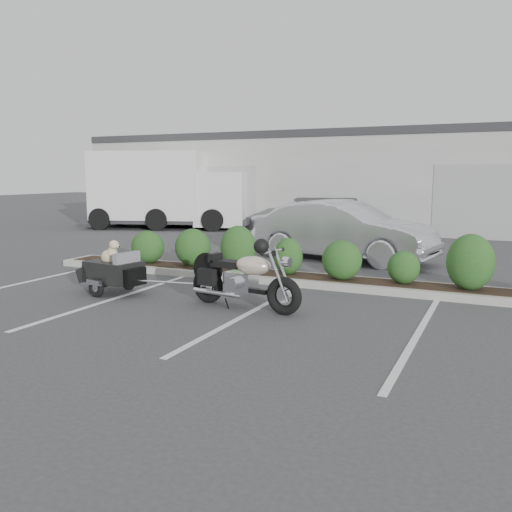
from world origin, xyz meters
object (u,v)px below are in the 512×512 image
at_px(dumpster, 326,218).
at_px(motorcycle, 243,279).
at_px(pet_trailer, 113,271).
at_px(sedan, 343,231).
at_px(delivery_truck, 168,192).

bearing_deg(dumpster, motorcycle, -95.86).
xyz_separation_m(pet_trailer, sedan, (2.87, 5.73, 0.35)).
bearing_deg(dumpster, delivery_truck, 157.94).
height_order(pet_trailer, delivery_truck, delivery_truck).
height_order(dumpster, delivery_truck, delivery_truck).
relative_size(motorcycle, delivery_truck, 0.30).
bearing_deg(sedan, delivery_truck, 68.80).
distance_m(sedan, delivery_truck, 10.60).
height_order(motorcycle, pet_trailer, motorcycle).
relative_size(motorcycle, dumpster, 0.89).
bearing_deg(sedan, pet_trailer, 162.81).
height_order(motorcycle, delivery_truck, delivery_truck).
bearing_deg(motorcycle, pet_trailer, -172.12).
bearing_deg(pet_trailer, delivery_truck, 127.67).
xyz_separation_m(sedan, dumpster, (-1.94, 4.62, -0.07)).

